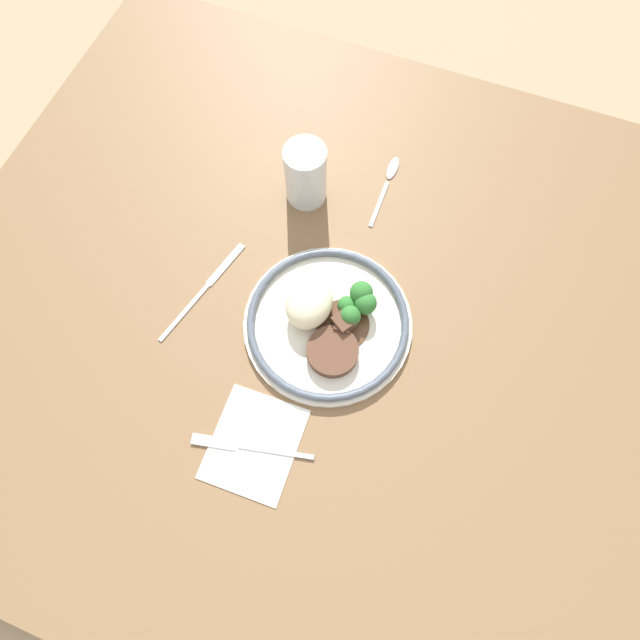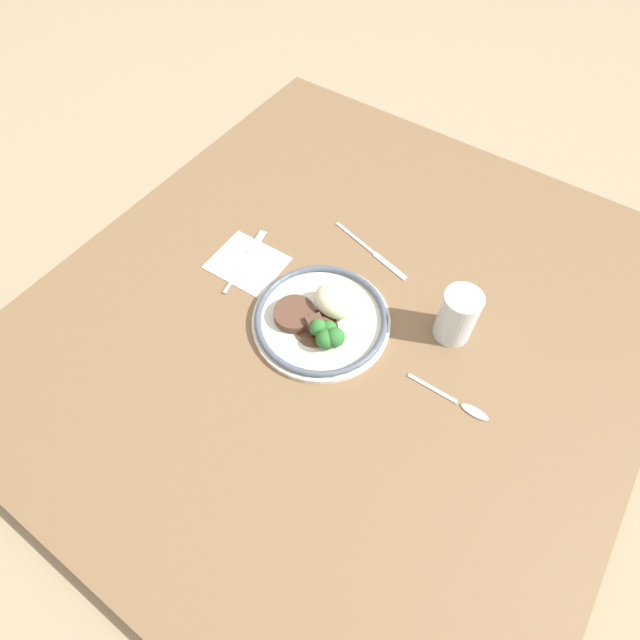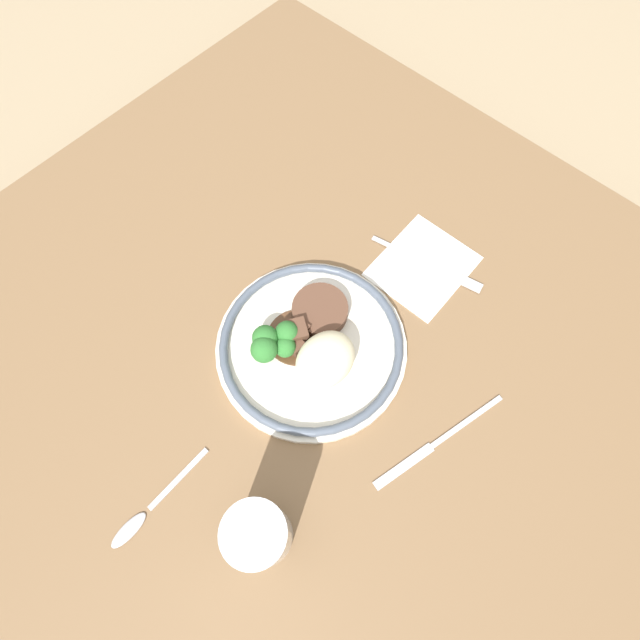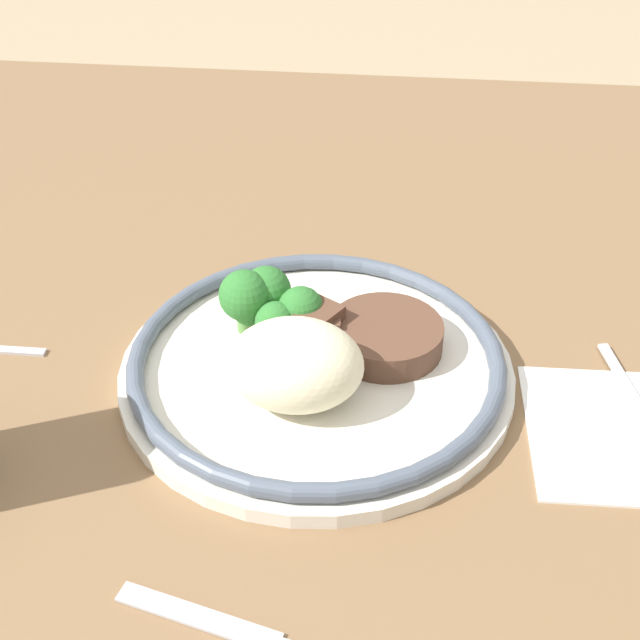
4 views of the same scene
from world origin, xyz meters
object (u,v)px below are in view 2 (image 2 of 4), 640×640
juice_glass (457,317)px  fork (249,255)px  plate (322,318)px  spoon (464,406)px  knife (373,252)px

juice_glass → fork: bearing=-171.1°
plate → juice_glass: size_ratio=2.39×
plate → spoon: size_ratio=1.72×
fork → knife: fork is taller
spoon → fork: bearing=173.2°
plate → juice_glass: bearing=29.5°
fork → plate: bearing=-115.5°
plate → knife: 0.21m
juice_glass → knife: 0.25m
knife → spoon: (0.31, -0.21, 0.00)m
fork → knife: (0.21, 0.16, -0.00)m
knife → spoon: spoon is taller
fork → spoon: (0.52, -0.06, -0.00)m
fork → knife: bearing=-65.9°
juice_glass → knife: size_ratio=0.54×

